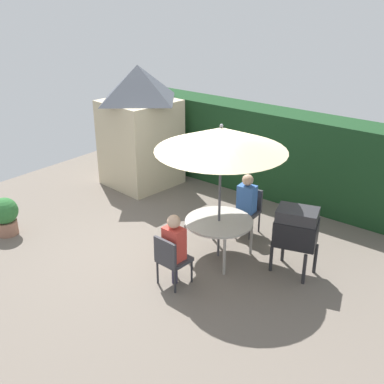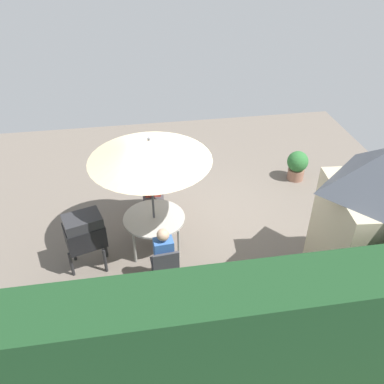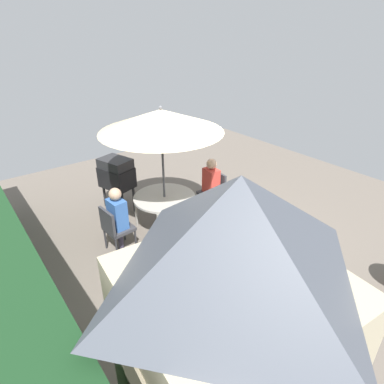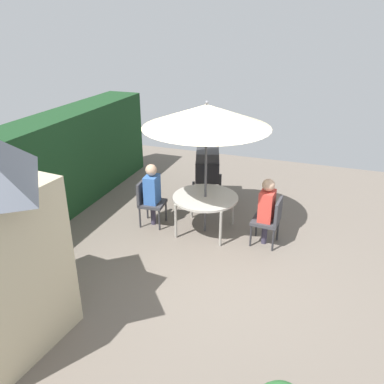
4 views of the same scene
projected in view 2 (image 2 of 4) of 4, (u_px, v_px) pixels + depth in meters
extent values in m
plane|color=#6B6056|center=(195.00, 229.00, 8.87)|extent=(11.00, 11.00, 0.00)
cube|color=#193D1E|center=(239.00, 338.00, 5.46)|extent=(7.39, 0.86, 2.01)
cube|color=#C6B793|center=(368.00, 241.00, 6.97)|extent=(1.67, 1.69, 2.10)
cylinder|color=#B2ADA3|center=(154.00, 218.00, 8.05)|extent=(1.22, 1.22, 0.04)
cylinder|color=gray|center=(173.00, 217.00, 8.66)|extent=(0.05, 0.05, 0.69)
cylinder|color=gray|center=(133.00, 221.00, 8.55)|extent=(0.05, 0.05, 0.69)
cylinder|color=gray|center=(179.00, 244.00, 7.96)|extent=(0.05, 0.05, 0.69)
cylinder|color=gray|center=(135.00, 249.00, 7.85)|extent=(0.05, 0.05, 0.69)
cylinder|color=#4C4C51|center=(153.00, 197.00, 7.76)|extent=(0.04, 0.04, 2.43)
cone|color=beige|center=(149.00, 150.00, 7.17)|extent=(2.24, 2.24, 0.39)
sphere|color=#4C4C51|center=(149.00, 139.00, 7.04)|extent=(0.06, 0.06, 0.06)
cube|color=black|center=(85.00, 235.00, 7.53)|extent=(0.82, 0.68, 0.45)
cube|color=#2B2B2E|center=(82.00, 221.00, 7.34)|extent=(0.78, 0.65, 0.20)
cylinder|color=#262628|center=(105.00, 246.00, 8.02)|extent=(0.06, 0.06, 0.55)
cylinder|color=#262628|center=(73.00, 249.00, 7.94)|extent=(0.06, 0.06, 0.55)
cylinder|color=#262628|center=(105.00, 261.00, 7.68)|extent=(0.06, 0.06, 0.55)
cylinder|color=#262628|center=(71.00, 264.00, 7.60)|extent=(0.06, 0.06, 0.55)
cube|color=#38383D|center=(153.00, 195.00, 9.14)|extent=(0.48, 0.48, 0.06)
cube|color=#38383D|center=(152.00, 182.00, 9.18)|extent=(0.46, 0.08, 0.45)
cylinder|color=#2C2C30|center=(162.00, 198.00, 9.45)|extent=(0.04, 0.04, 0.45)
cylinder|color=#2C2C30|center=(145.00, 199.00, 9.41)|extent=(0.04, 0.04, 0.45)
cylinder|color=#2C2C30|center=(163.00, 208.00, 9.12)|extent=(0.04, 0.04, 0.45)
cylinder|color=#2C2C30|center=(145.00, 209.00, 9.08)|extent=(0.04, 0.04, 0.45)
cube|color=#38383D|center=(165.00, 264.00, 7.36)|extent=(0.50, 0.50, 0.06)
cube|color=#38383D|center=(166.00, 264.00, 7.06)|extent=(0.46, 0.09, 0.45)
cylinder|color=#2C2C30|center=(156.00, 283.00, 7.28)|extent=(0.04, 0.04, 0.45)
cylinder|color=#2C2C30|center=(178.00, 279.00, 7.36)|extent=(0.04, 0.04, 0.45)
cylinder|color=#2C2C30|center=(152.00, 268.00, 7.60)|extent=(0.04, 0.04, 0.45)
cylinder|color=#2C2C30|center=(173.00, 264.00, 7.68)|extent=(0.04, 0.04, 0.45)
cylinder|color=#936651|center=(296.00, 174.00, 10.45)|extent=(0.41, 0.41, 0.29)
sphere|color=#2D6B33|center=(298.00, 161.00, 10.24)|extent=(0.53, 0.53, 0.53)
cube|color=#CC3D33|center=(152.00, 184.00, 8.96)|extent=(0.35, 0.26, 0.55)
sphere|color=tan|center=(151.00, 169.00, 8.74)|extent=(0.22, 0.22, 0.22)
cylinder|color=#383347|center=(154.00, 203.00, 9.26)|extent=(0.10, 0.10, 0.48)
cube|color=#3866B2|center=(164.00, 252.00, 7.18)|extent=(0.36, 0.27, 0.55)
sphere|color=tan|center=(163.00, 235.00, 6.96)|extent=(0.22, 0.22, 0.22)
cylinder|color=#383347|center=(165.00, 273.00, 7.47)|extent=(0.10, 0.10, 0.48)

